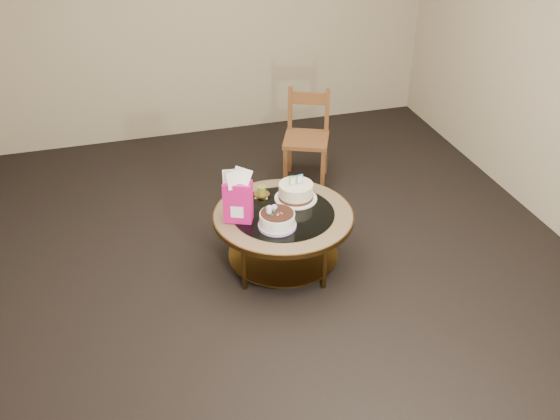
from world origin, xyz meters
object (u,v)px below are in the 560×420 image
object	(u,v)px
gift_bag	(238,196)
dining_chair	(307,137)
cream_cake	(296,192)
coffee_table	(283,222)
decorated_cake	(277,220)

from	to	relation	value
gift_bag	dining_chair	world-z (taller)	gift_bag
cream_cake	gift_bag	world-z (taller)	gift_bag
gift_bag	dining_chair	size ratio (longest dim) A/B	0.46
coffee_table	dining_chair	distance (m)	1.33
decorated_cake	cream_cake	world-z (taller)	cream_cake
coffee_table	gift_bag	size ratio (longest dim) A/B	2.60
coffee_table	gift_bag	xyz separation A→B (m)	(-0.33, -0.00, 0.27)
coffee_table	gift_bag	world-z (taller)	gift_bag
cream_cake	coffee_table	bearing A→B (deg)	-140.61
coffee_table	dining_chair	bearing A→B (deg)	64.41
coffee_table	cream_cake	world-z (taller)	cream_cake
coffee_table	dining_chair	world-z (taller)	dining_chair
cream_cake	dining_chair	xyz separation A→B (m)	(0.43, 1.04, -0.09)
decorated_cake	cream_cake	distance (m)	0.39
decorated_cake	dining_chair	xyz separation A→B (m)	(0.67, 1.36, -0.08)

